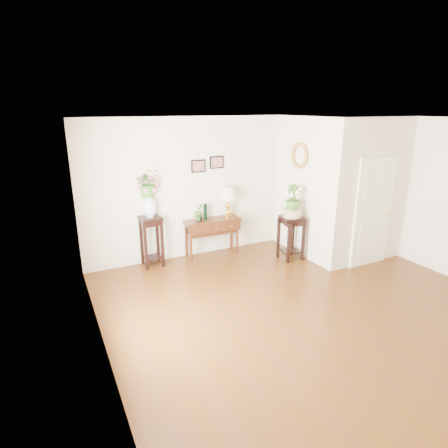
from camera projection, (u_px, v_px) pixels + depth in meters
floor at (306, 305)px, 5.86m from camera, size 6.00×5.50×0.02m
ceiling at (319, 120)px, 5.02m from camera, size 6.00×5.50×0.02m
wall_back at (227, 185)px, 7.79m from camera, size 6.00×0.02×2.80m
wall_left at (98, 254)px, 4.18m from camera, size 0.02×5.50×2.80m
wall_right at (445, 198)px, 6.70m from camera, size 0.02×5.50×2.80m
partition at (338, 185)px, 7.84m from camera, size 1.80×1.95×2.80m
door at (373, 213)px, 7.09m from camera, size 0.90×0.05×2.10m
art_print_left at (198, 166)px, 7.37m from camera, size 0.30×0.02×0.25m
art_print_right at (217, 162)px, 7.52m from camera, size 0.30×0.02×0.25m
wall_ornament at (299, 156)px, 7.36m from camera, size 0.07×0.51×0.51m
console_table at (212, 237)px, 7.75m from camera, size 1.18×0.44×0.77m
table_lamp at (228, 200)px, 7.69m from camera, size 0.44×0.44×0.64m
green_vase at (205, 212)px, 7.53m from camera, size 0.09×0.09×0.34m
potted_plant at (199, 212)px, 7.47m from camera, size 0.23×0.21×0.36m
plant_stand_a at (152, 242)px, 7.19m from camera, size 0.41×0.41×0.98m
porcelain_vase at (149, 205)px, 6.97m from camera, size 0.32×0.32×0.45m
lily_arrangement at (148, 182)px, 6.84m from camera, size 0.47×0.41×0.52m
plant_stand_b at (291, 238)px, 7.54m from camera, size 0.48×0.48×0.89m
ceramic_bowl at (292, 213)px, 7.38m from camera, size 0.40×0.40×0.16m
narcissus at (293, 198)px, 7.29m from camera, size 0.36×0.36×0.52m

